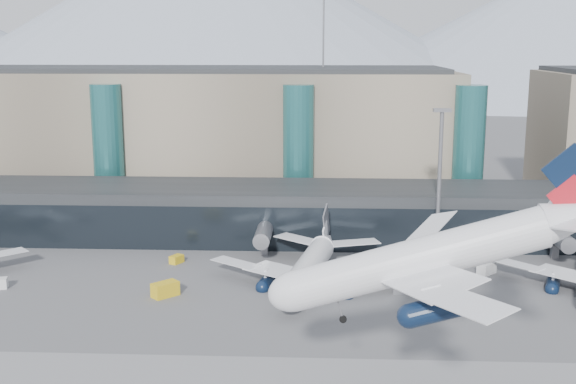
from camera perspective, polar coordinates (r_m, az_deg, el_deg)
The scene contains 13 objects.
ground at distance 83.24m, azimuth -4.51°, elevation -14.28°, with size 900.00×900.00×0.00m, color #515154.
concourse at distance 135.96m, azimuth -1.53°, elevation -1.65°, with size 170.00×27.00×10.00m.
terminal_main at distance 169.13m, azimuth -9.24°, elevation 4.46°, with size 130.00×30.00×31.00m.
teal_towers at distance 151.91m, azimuth -6.75°, elevation 3.17°, with size 116.40×19.40×46.00m.
mountain_ridge at distance 454.29m, azimuth 3.56°, elevation 12.91°, with size 910.00×400.00×110.00m.
lightmast_mid at distance 125.76m, azimuth 11.88°, elevation 1.40°, with size 3.00×1.20×25.60m.
hero_jet at distance 66.95m, azimuth 12.81°, elevation -3.99°, with size 32.99×33.95×10.93m.
jet_parked_mid at distance 111.33m, azimuth 1.90°, elevation -5.11°, with size 33.75×34.30×11.06m.
veh_b at distance 123.27m, azimuth -8.80°, elevation -5.27°, with size 2.34×1.44×1.35m, color gold.
veh_c at distance 109.08m, azimuth 9.41°, elevation -7.31°, with size 4.11×2.17×2.28m, color #4D4E53.
veh_d at distance 120.63m, azimuth 15.42°, elevation -5.83°, with size 3.21×1.72×1.84m, color silver.
veh_g at distance 113.98m, azimuth 13.44°, elevation -6.85°, with size 2.59×1.51×1.51m, color silver.
veh_h at distance 107.85m, azimuth -9.68°, elevation -7.59°, with size 3.85×2.02×2.13m, color gold.
Camera 1 is at (9.84, -74.16, 36.50)m, focal length 45.00 mm.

